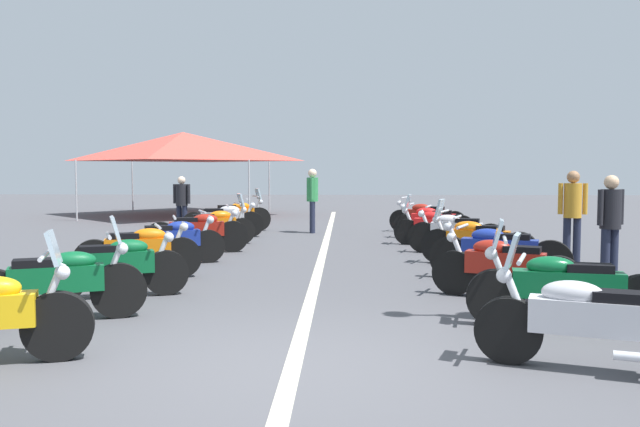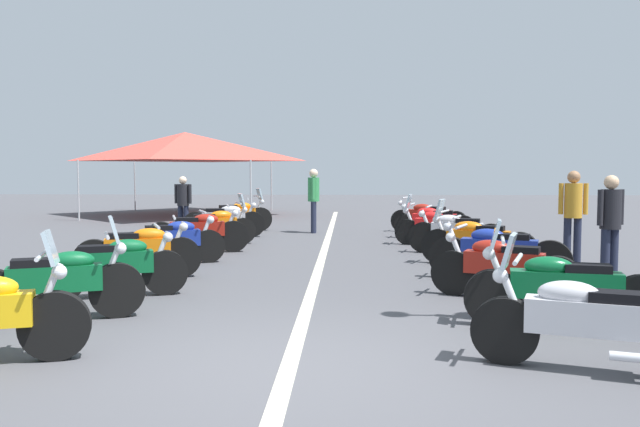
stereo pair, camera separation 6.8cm
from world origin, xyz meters
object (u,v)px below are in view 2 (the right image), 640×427
at_px(motorcycle_right_row_2, 503,266).
at_px(motorcycle_right_row_4, 476,240).
at_px(motorcycle_left_row_2, 116,265).
at_px(bystander_0, 314,195).
at_px(motorcycle_right_row_5, 456,232).
at_px(bystander_3, 183,201).
at_px(event_tent, 185,147).
at_px(motorcycle_right_row_6, 439,226).
at_px(motorcycle_left_row_6, 215,225).
at_px(bystander_1, 610,219).
at_px(motorcycle_right_row_1, 562,288).
at_px(motorcycle_left_row_5, 198,231).
at_px(motorcycle_right_row_8, 428,216).
at_px(motorcycle_left_row_1, 58,281).
at_px(motorcycle_left_row_8, 237,215).
at_px(motorcycle_right_row_7, 434,221).
at_px(motorcycle_left_row_3, 139,250).
at_px(motorcycle_right_row_0, 586,320).
at_px(motorcycle_left_row_7, 224,219).
at_px(motorcycle_left_row_4, 172,240).
at_px(motorcycle_right_row_3, 498,252).
at_px(bystander_2, 573,209).

relative_size(motorcycle_right_row_2, motorcycle_right_row_4, 0.95).
relative_size(motorcycle_left_row_2, bystander_0, 1.07).
distance_m(motorcycle_right_row_5, bystander_3, 7.80).
height_order(bystander_0, event_tent, event_tent).
relative_size(motorcycle_right_row_4, motorcycle_right_row_6, 0.97).
height_order(motorcycle_left_row_6, bystander_3, bystander_3).
xyz_separation_m(bystander_1, bystander_3, (7.16, 8.64, -0.06)).
bearing_deg(motorcycle_right_row_4, motorcycle_right_row_1, 112.50).
distance_m(motorcycle_left_row_6, motorcycle_right_row_5, 5.58).
distance_m(motorcycle_left_row_5, motorcycle_left_row_6, 1.50).
distance_m(motorcycle_right_row_6, motorcycle_right_row_8, 3.17).
xyz_separation_m(motorcycle_left_row_1, motorcycle_left_row_8, (11.16, -0.18, 0.01)).
bearing_deg(motorcycle_right_row_7, bystander_3, 5.11).
distance_m(motorcycle_left_row_2, motorcycle_left_row_8, 9.72).
relative_size(motorcycle_left_row_8, motorcycle_right_row_7, 0.98).
height_order(motorcycle_left_row_3, motorcycle_right_row_0, motorcycle_right_row_0).
xyz_separation_m(motorcycle_right_row_2, motorcycle_right_row_4, (3.11, -0.24, 0.02)).
bearing_deg(motorcycle_left_row_3, motorcycle_right_row_8, 38.20).
bearing_deg(motorcycle_right_row_2, motorcycle_left_row_8, -38.45).
relative_size(motorcycle_left_row_1, motorcycle_left_row_7, 0.91).
distance_m(motorcycle_left_row_7, motorcycle_right_row_0, 12.40).
height_order(motorcycle_right_row_4, event_tent, event_tent).
bearing_deg(motorcycle_left_row_4, motorcycle_right_row_1, -63.06).
bearing_deg(motorcycle_left_row_4, bystander_1, -34.51).
bearing_deg(event_tent, motorcycle_left_row_8, -154.66).
distance_m(motorcycle_left_row_2, motorcycle_right_row_8, 11.05).
bearing_deg(motorcycle_right_row_4, motorcycle_right_row_5, -64.22).
height_order(motorcycle_right_row_3, bystander_0, bystander_0).
distance_m(motorcycle_left_row_2, bystander_0, 9.65).
distance_m(bystander_1, event_tent, 18.04).
height_order(motorcycle_left_row_6, bystander_0, bystander_0).
bearing_deg(bystander_3, bystander_0, 117.70).
relative_size(motorcycle_right_row_4, motorcycle_right_row_5, 1.01).
bearing_deg(motorcycle_right_row_7, motorcycle_left_row_7, 11.11).
height_order(motorcycle_left_row_5, motorcycle_left_row_6, motorcycle_left_row_6).
xyz_separation_m(motorcycle_right_row_1, motorcycle_right_row_7, (9.59, 0.18, -0.02)).
distance_m(motorcycle_right_row_2, motorcycle_right_row_7, 7.84).
bearing_deg(motorcycle_right_row_3, motorcycle_right_row_1, 108.78).
distance_m(motorcycle_right_row_7, bystander_2, 4.86).
xyz_separation_m(motorcycle_right_row_6, bystander_0, (2.92, 3.07, 0.60)).
distance_m(motorcycle_left_row_8, motorcycle_right_row_7, 5.63).
height_order(motorcycle_left_row_8, bystander_3, bystander_3).
xyz_separation_m(motorcycle_left_row_3, motorcycle_left_row_5, (3.32, -0.20, 0.01)).
bearing_deg(motorcycle_right_row_2, motorcycle_right_row_6, -67.31).
bearing_deg(bystander_1, motorcycle_left_row_8, 16.28).
relative_size(motorcycle_left_row_4, motorcycle_left_row_7, 0.90).
bearing_deg(motorcycle_left_row_7, motorcycle_left_row_3, -101.82).
bearing_deg(event_tent, motorcycle_right_row_1, -154.15).
bearing_deg(bystander_3, motorcycle_left_row_1, 25.23).
bearing_deg(motorcycle_left_row_1, motorcycle_right_row_3, 5.27).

